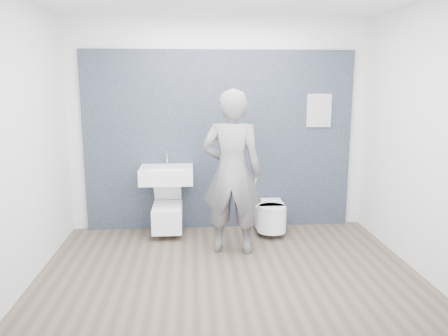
{
  "coord_description": "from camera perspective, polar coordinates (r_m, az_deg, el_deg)",
  "views": [
    {
      "loc": [
        -0.37,
        -4.37,
        1.98
      ],
      "look_at": [
        0.0,
        0.6,
        1.0
      ],
      "focal_mm": 35.0,
      "sensor_mm": 36.0,
      "label": 1
    }
  ],
  "objects": [
    {
      "name": "washbasin",
      "position": [
        5.68,
        -7.51,
        -0.81
      ],
      "size": [
        0.68,
        0.51,
        0.51
      ],
      "color": "white",
      "rests_on": "ground"
    },
    {
      "name": "toilet_rounded",
      "position": [
        5.84,
        6.04,
        -6.24
      ],
      "size": [
        0.38,
        0.63,
        0.34
      ],
      "color": "white",
      "rests_on": "ground"
    },
    {
      "name": "visitor",
      "position": [
        5.03,
        1.03,
        -0.61
      ],
      "size": [
        0.77,
        0.58,
        1.91
      ],
      "primitive_type": "imported",
      "rotation": [
        0.0,
        0.0,
        2.95
      ],
      "color": "slate",
      "rests_on": "ground"
    },
    {
      "name": "room_shell",
      "position": [
        4.39,
        0.59,
        8.0
      ],
      "size": [
        4.0,
        4.0,
        4.0
      ],
      "color": "silver",
      "rests_on": "ground"
    },
    {
      "name": "ground",
      "position": [
        4.81,
        0.54,
        -13.19
      ],
      "size": [
        4.0,
        4.0,
        0.0
      ],
      "primitive_type": "plane",
      "color": "brown",
      "rests_on": "ground"
    },
    {
      "name": "info_placard",
      "position": [
        6.35,
        11.71,
        -7.27
      ],
      "size": [
        0.33,
        0.03,
        0.44
      ],
      "primitive_type": "cube",
      "color": "white",
      "rests_on": "ground"
    },
    {
      "name": "tile_wall",
      "position": [
        6.17,
        -0.6,
        -7.58
      ],
      "size": [
        3.6,
        0.06,
        2.4
      ],
      "primitive_type": "cube",
      "color": "black",
      "rests_on": "ground"
    },
    {
      "name": "toilet_square",
      "position": [
        5.8,
        -7.38,
        -6.15
      ],
      "size": [
        0.38,
        0.55,
        0.69
      ],
      "color": "white",
      "rests_on": "ground"
    }
  ]
}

